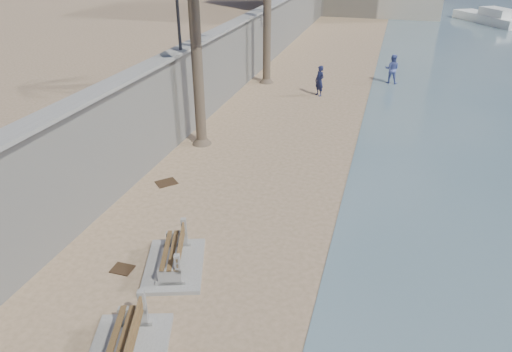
{
  "coord_description": "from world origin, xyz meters",
  "views": [
    {
      "loc": [
        2.97,
        -4.59,
        7.59
      ],
      "look_at": [
        -0.5,
        7.0,
        1.2
      ],
      "focal_mm": 32.0,
      "sensor_mm": 36.0,
      "label": 1
    }
  ],
  "objects_px": {
    "bench_far": "(173,255)",
    "person_b": "(392,67)",
    "yacht_far": "(489,19)",
    "person_a": "(320,79)",
    "bench_near": "(124,346)"
  },
  "relations": [
    {
      "from": "person_a",
      "to": "person_b",
      "type": "relative_size",
      "value": 1.0
    },
    {
      "from": "person_a",
      "to": "yacht_far",
      "type": "height_order",
      "value": "person_a"
    },
    {
      "from": "person_a",
      "to": "person_b",
      "type": "height_order",
      "value": "person_a"
    },
    {
      "from": "bench_near",
      "to": "bench_far",
      "type": "height_order",
      "value": "bench_near"
    },
    {
      "from": "person_b",
      "to": "yacht_far",
      "type": "bearing_deg",
      "value": -105.69
    },
    {
      "from": "person_a",
      "to": "person_b",
      "type": "xyz_separation_m",
      "value": [
        3.58,
        3.52,
        -0.0
      ]
    },
    {
      "from": "bench_far",
      "to": "bench_near",
      "type": "bearing_deg",
      "value": -83.0
    },
    {
      "from": "bench_far",
      "to": "yacht_far",
      "type": "xyz_separation_m",
      "value": [
        13.16,
        42.85,
        -0.04
      ]
    },
    {
      "from": "person_b",
      "to": "yacht_far",
      "type": "distance_m",
      "value": 25.5
    },
    {
      "from": "bench_near",
      "to": "yacht_far",
      "type": "bearing_deg",
      "value": 74.39
    },
    {
      "from": "bench_far",
      "to": "person_b",
      "type": "distance_m",
      "value": 19.39
    },
    {
      "from": "person_a",
      "to": "yacht_far",
      "type": "bearing_deg",
      "value": 107.27
    },
    {
      "from": "bench_far",
      "to": "person_a",
      "type": "distance_m",
      "value": 15.33
    },
    {
      "from": "bench_far",
      "to": "person_b",
      "type": "bearing_deg",
      "value": 75.9
    },
    {
      "from": "yacht_far",
      "to": "person_a",
      "type": "bearing_deg",
      "value": 124.82
    }
  ]
}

